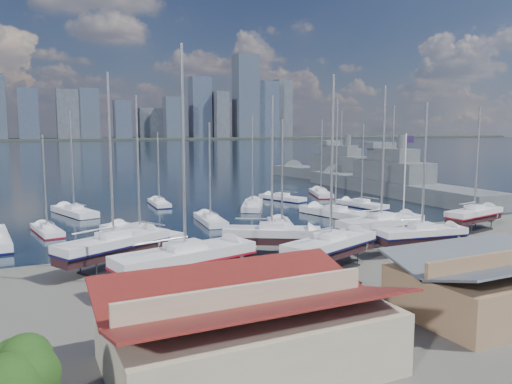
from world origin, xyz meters
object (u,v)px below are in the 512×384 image
naval_ship_east (391,185)px  naval_ship_west (340,174)px  flagpole (405,184)px  car_a (349,284)px  sailboat_cradle_0 (114,245)px

naval_ship_east → naval_ship_west: size_ratio=1.06×
naval_ship_east → flagpole: size_ratio=4.14×
car_a → flagpole: 16.61m
car_a → flagpole: size_ratio=0.34×
naval_ship_east → naval_ship_west: bearing=-9.5°
naval_ship_west → car_a: 82.90m
naval_ship_east → naval_ship_west: naval_ship_east is taller
naval_ship_west → flagpole: size_ratio=3.92×
naval_ship_west → flagpole: naval_ship_west is taller
naval_ship_east → naval_ship_west: (5.07, 23.89, -0.00)m
naval_ship_west → car_a: size_ratio=11.67×
naval_ship_east → flagpole: 46.47m
sailboat_cradle_0 → flagpole: size_ratio=1.44×
car_a → sailboat_cradle_0: bearing=139.7°
naval_ship_east → car_a: 61.11m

